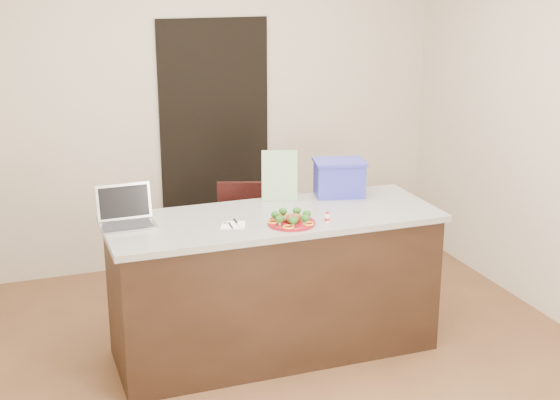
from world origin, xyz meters
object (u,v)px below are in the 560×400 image
object	(u,v)px
blue_box	(339,178)
yogurt_bottle	(327,218)
plate	(291,223)
laptop	(126,214)
island	(274,284)
napkin	(233,225)
chair	(249,237)

from	to	relation	value
blue_box	yogurt_bottle	bearing A→B (deg)	-107.68
plate	blue_box	size ratio (longest dim) A/B	0.74
laptop	island	bearing A→B (deg)	-10.63
yogurt_bottle	blue_box	size ratio (longest dim) A/B	0.17
laptop	blue_box	distance (m)	1.44
yogurt_bottle	napkin	bearing A→B (deg)	166.29
plate	laptop	distance (m)	0.98
napkin	laptop	bearing A→B (deg)	157.42
napkin	laptop	xyz separation A→B (m)	(-0.59, 0.24, 0.06)
plate	blue_box	distance (m)	0.69
plate	blue_box	bearing A→B (deg)	41.73
blue_box	chair	bearing A→B (deg)	146.61
napkin	blue_box	size ratio (longest dim) A/B	0.37
laptop	blue_box	bearing A→B (deg)	3.32
plate	blue_box	world-z (taller)	blue_box
island	napkin	world-z (taller)	napkin
laptop	chair	size ratio (longest dim) A/B	0.37
island	chair	distance (m)	0.77
plate	chair	xyz separation A→B (m)	(0.04, 0.96, -0.42)
plate	island	bearing A→B (deg)	102.07
napkin	laptop	distance (m)	0.64
yogurt_bottle	blue_box	xyz separation A→B (m)	(0.30, 0.50, 0.10)
napkin	yogurt_bottle	xyz separation A→B (m)	(0.55, -0.13, 0.02)
yogurt_bottle	laptop	distance (m)	1.20
napkin	blue_box	xyz separation A→B (m)	(0.85, 0.36, 0.12)
plate	yogurt_bottle	bearing A→B (deg)	-10.40
chair	laptop	bearing A→B (deg)	-128.86
plate	napkin	size ratio (longest dim) A/B	2.03
island	chair	world-z (taller)	island
island	blue_box	size ratio (longest dim) A/B	5.40
laptop	blue_box	world-z (taller)	blue_box
laptop	blue_box	size ratio (longest dim) A/B	0.86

